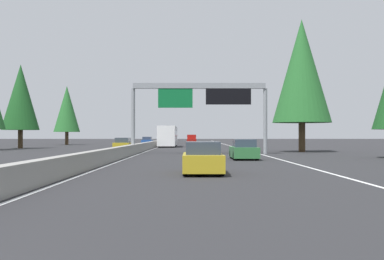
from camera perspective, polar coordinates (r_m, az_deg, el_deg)
The scene contains 14 objects.
ground_plane at distance 64.80m, azimuth -4.64°, elevation -2.17°, with size 320.00×320.00×0.00m, color #262628.
median_barrier at distance 84.75m, azimuth -3.77°, elevation -1.50°, with size 180.00×0.56×0.90m, color gray.
shoulder_stripe_right at distance 74.87m, azimuth 4.80°, elevation -1.96°, with size 160.00×0.16×0.01m, color silver.
shoulder_stripe_median at distance 74.75m, azimuth -3.84°, elevation -1.96°, with size 160.00×0.16×0.01m, color silver.
sign_gantry_overhead at distance 44.75m, azimuth 1.08°, elevation 3.86°, with size 0.50×12.68×6.61m.
sedan_far_center at distance 22.14m, azimuth 1.28°, elevation -3.43°, with size 4.40×1.80×1.47m.
sedan_mid_right at distance 35.22m, azimuth 6.17°, elevation -2.38°, with size 4.40×1.80×1.47m.
bus_mid_center at distance 72.67m, azimuth -2.89°, elevation -0.65°, with size 11.50×2.55×3.10m.
pickup_distant_b at distance 102.21m, azimuth -0.05°, elevation -1.09°, with size 5.60×2.00×1.86m.
oncoming_near at distance 56.05m, azimuth -8.17°, elevation -1.71°, with size 4.40×1.80×1.47m.
oncoming_far at distance 86.59m, azimuth -5.34°, elevation -1.32°, with size 4.40×1.80×1.47m.
conifer_right_mid at distance 52.50m, azimuth 12.90°, elevation 6.83°, with size 6.19×6.19×14.07m.
conifer_left_mid at distance 67.75m, azimuth -19.69°, elevation 3.68°, with size 4.92×4.92×11.18m.
conifer_left_far at distance 90.28m, azimuth -14.63°, elevation 2.42°, with size 4.71×4.71×10.71m.
Camera 1 is at (-4.57, -5.09, 1.77)m, focal length 44.93 mm.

